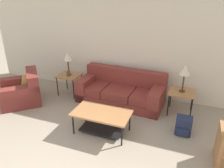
# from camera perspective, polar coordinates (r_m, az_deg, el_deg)

# --- Properties ---
(wall_back) EXTENTS (8.61, 0.06, 2.60)m
(wall_back) POSITION_cam_1_polar(r_m,az_deg,el_deg) (5.80, 4.48, 9.44)
(wall_back) COLOR silver
(wall_back) RESTS_ON ground_plane
(couch) EXTENTS (2.21, 1.05, 0.82)m
(couch) POSITION_cam_1_polar(r_m,az_deg,el_deg) (5.62, 2.41, -1.91)
(couch) COLOR maroon
(couch) RESTS_ON ground_plane
(armchair) EXTENTS (1.34, 1.35, 0.80)m
(armchair) POSITION_cam_1_polar(r_m,az_deg,el_deg) (6.07, -22.33, -1.82)
(armchair) COLOR maroon
(armchair) RESTS_ON ground_plane
(coffee_table) EXTENTS (1.15, 0.64, 0.47)m
(coffee_table) POSITION_cam_1_polar(r_m,az_deg,el_deg) (4.43, -2.71, -8.74)
(coffee_table) COLOR #A87042
(coffee_table) RESTS_ON ground_plane
(side_table_left) EXTENTS (0.58, 0.55, 0.57)m
(side_table_left) POSITION_cam_1_polar(r_m,az_deg,el_deg) (6.08, -11.11, 1.93)
(side_table_left) COLOR #A87042
(side_table_left) RESTS_ON ground_plane
(side_table_right) EXTENTS (0.58, 0.55, 0.57)m
(side_table_right) POSITION_cam_1_polar(r_m,az_deg,el_deg) (5.25, 17.74, -2.37)
(side_table_right) COLOR #A87042
(side_table_right) RESTS_ON ground_plane
(table_lamp_left) EXTENTS (0.24, 0.24, 0.63)m
(table_lamp_left) POSITION_cam_1_polar(r_m,az_deg,el_deg) (5.90, -11.53, 6.88)
(table_lamp_left) COLOR #472D1E
(table_lamp_left) RESTS_ON side_table_left
(table_lamp_right) EXTENTS (0.24, 0.24, 0.63)m
(table_lamp_right) POSITION_cam_1_polar(r_m,az_deg,el_deg) (5.05, 18.50, 3.24)
(table_lamp_right) COLOR #472D1E
(table_lamp_right) RESTS_ON side_table_right
(backpack) EXTENTS (0.31, 0.31, 0.38)m
(backpack) POSITION_cam_1_polar(r_m,az_deg,el_deg) (4.70, 18.18, -10.33)
(backpack) COLOR #1E2847
(backpack) RESTS_ON ground_plane
(picture_frame) EXTENTS (0.10, 0.04, 0.13)m
(picture_frame) POSITION_cam_1_polar(r_m,az_deg,el_deg) (5.95, -11.32, 2.66)
(picture_frame) COLOR #4C3828
(picture_frame) RESTS_ON side_table_left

